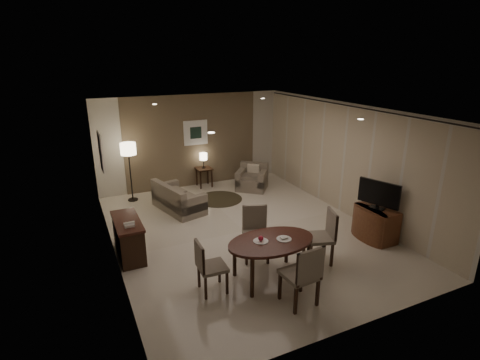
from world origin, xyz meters
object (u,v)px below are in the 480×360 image
console_desk (129,238)px  chair_far (256,235)px  dining_table (271,260)px  chair_left (212,266)px  side_table (204,177)px  chair_right (319,237)px  armchair (252,177)px  chair_near (299,273)px  sofa (179,197)px  floor_lamp (130,172)px  tv_cabinet (376,223)px

console_desk → chair_far: bearing=-28.1°
dining_table → chair_left: chair_left is taller
chair_left → side_table: (1.67, 5.01, -0.18)m
chair_right → armchair: size_ratio=1.24×
dining_table → chair_near: size_ratio=1.49×
sofa → floor_lamp: floor_lamp is taller
tv_cabinet → armchair: bearing=104.2°
dining_table → chair_far: 0.72m
tv_cabinet → sofa: sofa is taller
console_desk → dining_table: console_desk is taller
console_desk → side_table: 4.23m
chair_left → chair_right: (2.14, 0.03, 0.05)m
console_desk → dining_table: bearing=-41.5°
tv_cabinet → armchair: armchair is taller
dining_table → chair_left: (-1.05, 0.09, 0.09)m
tv_cabinet → console_desk: bearing=162.9°
chair_near → chair_far: chair_near is taller
chair_far → side_table: 4.43m
chair_near → floor_lamp: bearing=-77.6°
dining_table → armchair: 4.63m
armchair → floor_lamp: (-3.33, 0.59, 0.43)m
dining_table → chair_near: chair_near is taller
console_desk → chair_far: size_ratio=1.18×
chair_right → chair_far: bearing=-101.6°
tv_cabinet → chair_left: (-3.83, -0.28, 0.11)m
chair_right → tv_cabinet: bearing=116.9°
console_desk → sofa: (1.53, 1.81, -0.02)m
tv_cabinet → chair_left: 3.84m
sofa → dining_table: bearing=174.5°
chair_left → armchair: bearing=-32.1°
chair_left → side_table: 5.28m
tv_cabinet → chair_near: size_ratio=0.86×
tv_cabinet → dining_table: (-2.78, -0.37, 0.02)m
chair_right → side_table: bearing=-156.2°
chair_right → sofa: size_ratio=0.68×
dining_table → chair_right: 1.11m
floor_lamp → chair_near: bearing=-74.1°
chair_left → floor_lamp: size_ratio=0.58×
console_desk → chair_right: chair_right is taller
chair_near → dining_table: bearing=-89.0°
floor_lamp → chair_far: bearing=-68.8°
console_desk → chair_near: 3.43m
tv_cabinet → chair_near: 2.95m
side_table → chair_near: bearing=-95.4°
console_desk → sofa: 2.37m
chair_right → sofa: 3.94m
side_table → console_desk: bearing=-130.2°
tv_cabinet → dining_table: 2.80m
chair_left → side_table: chair_left is taller
floor_lamp → chair_right: bearing=-61.0°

